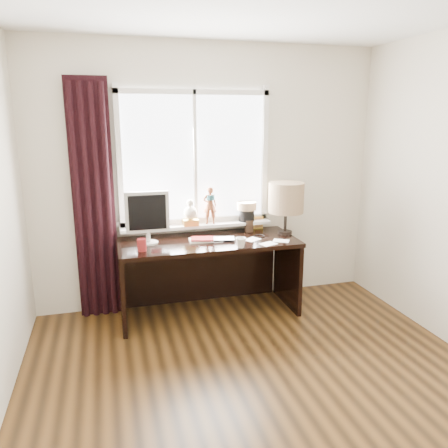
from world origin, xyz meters
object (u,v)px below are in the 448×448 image
object	(u,v)px
mug	(241,242)
monitor	(147,214)
desk	(206,261)
red_cup	(142,245)
laptop	(217,239)
table_lamp	(286,198)

from	to	relation	value
mug	monitor	size ratio (longest dim) A/B	0.20
desk	red_cup	bearing A→B (deg)	-157.73
desk	laptop	bearing A→B (deg)	-57.75
mug	red_cup	world-z (taller)	red_cup
desk	table_lamp	world-z (taller)	table_lamp
laptop	desk	size ratio (longest dim) A/B	0.20
mug	red_cup	size ratio (longest dim) A/B	0.90
red_cup	table_lamp	world-z (taller)	table_lamp
laptop	monitor	bearing A→B (deg)	-174.20
red_cup	desk	world-z (taller)	red_cup
mug	monitor	distance (m)	0.89
desk	table_lamp	size ratio (longest dim) A/B	3.27
desk	table_lamp	distance (m)	1.01
laptop	monitor	xyz separation A→B (m)	(-0.64, 0.08, 0.26)
mug	laptop	bearing A→B (deg)	118.81
laptop	desk	world-z (taller)	laptop
monitor	red_cup	bearing A→B (deg)	-110.10
red_cup	desk	bearing A→B (deg)	22.27
laptop	table_lamp	distance (m)	0.80
red_cup	table_lamp	bearing A→B (deg)	7.79
laptop	desk	xyz separation A→B (m)	(-0.08, 0.13, -0.26)
desk	monitor	world-z (taller)	monitor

